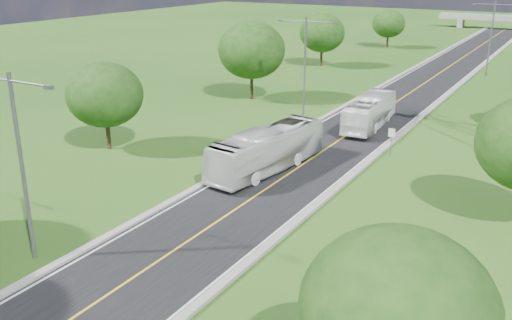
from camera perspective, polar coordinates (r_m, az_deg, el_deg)
The scene contains 16 objects.
ground at distance 69.47m, azimuth 14.68°, elevation 6.15°, with size 260.00×260.00×0.00m, color #254E16.
road at distance 75.14m, azimuth 15.97°, elevation 7.02°, with size 8.00×150.00×0.06m, color black.
curb_left at distance 76.24m, azimuth 12.88°, elevation 7.51°, with size 0.50×150.00×0.22m, color gray.
curb_right at distance 74.23m, azimuth 19.15°, elevation 6.61°, with size 0.50×150.00×0.22m, color gray.
speed_limit_sign at distance 47.17m, azimuth 13.38°, elevation 2.21°, with size 0.55×0.09×2.40m.
overpass at distance 147.06m, azimuth 23.75°, elevation 12.77°, with size 30.00×3.00×3.20m.
streetlight_near_left at distance 30.91m, azimuth -22.54°, elevation 0.69°, with size 5.90×0.25×10.00m.
streetlight_mid_left at distance 56.52m, azimuth 4.91°, elevation 9.96°, with size 5.90×0.25×10.00m.
streetlight_far_right at distance 84.76m, azimuth 22.49°, elevation 11.70°, with size 5.90×0.25×10.00m.
tree_lb at distance 48.70m, azimuth -14.88°, elevation 6.32°, with size 6.30×6.30×7.33m.
tree_lc at distance 65.13m, azimuth -0.44°, elevation 10.93°, with size 7.56×7.56×8.79m.
tree_ld at distance 87.33m, azimuth 6.64°, elevation 12.52°, with size 6.72×6.72×7.82m.
tree_le at distance 108.90m, azimuth 13.13°, elevation 13.15°, with size 5.88×5.88×6.84m.
tree_ra at distance 18.98m, azimuth 13.94°, elevation -14.47°, with size 6.30×6.30×7.33m.
bus_outbound at distance 55.21m, azimuth 11.32°, elevation 4.74°, with size 2.47×10.54×2.93m, color white.
bus_inbound at distance 42.65m, azimuth 1.13°, elevation 1.04°, with size 2.72×11.63×3.24m, color silver.
Camera 1 is at (17.86, -5.43, 15.01)m, focal length 40.00 mm.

